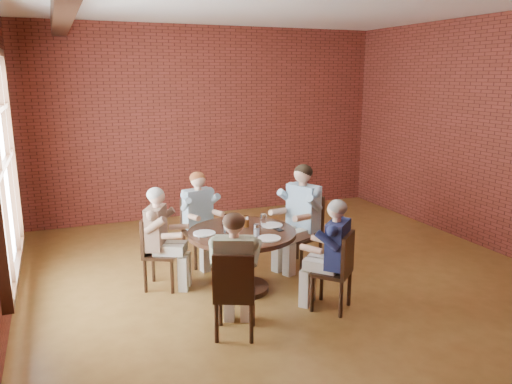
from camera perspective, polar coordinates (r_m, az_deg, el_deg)
name	(u,v)px	position (r m, az deg, el deg)	size (l,w,h in m)	color
floor	(294,281)	(6.43, 4.34, -10.14)	(7.00, 7.00, 0.00)	olive
wall_back	(210,123)	(9.20, -5.25, 7.91)	(7.00, 7.00, 0.00)	maroon
wall_right	(501,136)	(7.96, 26.17, 5.79)	(7.00, 7.00, 0.00)	maroon
window	(2,164)	(5.77, -27.04, 2.84)	(0.10, 2.16, 2.36)	white
dining_table	(242,249)	(5.97, -1.62, -6.51)	(1.28, 1.28, 0.75)	#321E10
chair_a	(304,228)	(6.80, 5.55, -4.12)	(0.60, 0.60, 0.97)	#321E10
diner_a	(300,217)	(6.68, 5.07, -2.86)	(0.57, 0.70, 1.40)	#4685B6
chair_b	(198,228)	(6.93, -6.69, -4.06)	(0.47, 0.47, 0.91)	#321E10
diner_b	(200,219)	(6.82, -6.42, -3.07)	(0.50, 0.61, 1.28)	#8198A4
chair_c	(155,249)	(6.19, -11.43, -6.44)	(0.52, 0.52, 0.89)	#321E10
diner_c	(161,239)	(6.13, -10.82, -5.27)	(0.48, 0.59, 1.25)	brown
chair_d	(234,292)	(4.94, -2.49, -11.30)	(0.53, 0.53, 0.91)	#321E10
diner_d	(235,275)	(4.96, -2.44, -9.42)	(0.49, 0.61, 1.27)	gray
chair_e	(338,268)	(5.58, 9.38, -8.60)	(0.55, 0.55, 0.89)	#321E10
diner_e	(332,255)	(5.55, 8.70, -7.18)	(0.48, 0.59, 1.25)	#191F47
plate_a	(272,225)	(6.10, 1.84, -3.82)	(0.26, 0.26, 0.01)	white
plate_b	(237,219)	(6.36, -2.15, -3.11)	(0.26, 0.26, 0.01)	white
plate_c	(204,233)	(5.83, -5.93, -4.72)	(0.26, 0.26, 0.01)	white
plate_d	(269,238)	(5.63, 1.53, -5.30)	(0.26, 0.26, 0.01)	white
glass_a	(264,220)	(6.10, 0.86, -3.20)	(0.07, 0.07, 0.14)	white
glass_b	(246,221)	(6.04, -1.15, -3.38)	(0.07, 0.07, 0.14)	white
glass_c	(227,220)	(6.11, -3.33, -3.21)	(0.07, 0.07, 0.14)	white
glass_d	(225,226)	(5.88, -3.58, -3.86)	(0.07, 0.07, 0.14)	white
glass_e	(225,231)	(5.70, -3.60, -4.41)	(0.07, 0.07, 0.14)	white
glass_f	(234,237)	(5.47, -2.56, -5.19)	(0.07, 0.07, 0.14)	white
glass_g	(257,230)	(5.71, 0.07, -4.37)	(0.07, 0.07, 0.14)	white
smartphone	(278,230)	(5.95, 2.54, -4.32)	(0.07, 0.14, 0.01)	black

